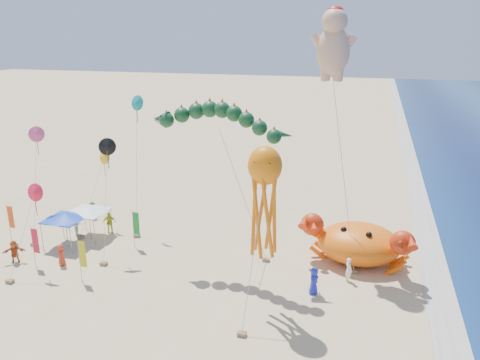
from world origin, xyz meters
name	(u,v)px	position (x,y,z in m)	size (l,w,h in m)	color
ground	(259,278)	(0.00, 0.00, 0.00)	(320.00, 320.00, 0.00)	#D1B784
foam_strip	(442,304)	(12.00, 0.00, 0.01)	(320.00, 320.00, 0.00)	silver
crab_inflatable	(359,242)	(6.52, 4.49, 1.61)	(8.32, 6.36, 3.65)	orange
dragon_kite	(218,124)	(-3.46, 1.49, 10.57)	(10.00, 2.57, 11.67)	#103B1D
cherub_kite	(334,42)	(3.71, 5.60, 15.91)	(4.04, 4.14, 18.31)	#DDA987
octopus_kite	(264,193)	(1.02, -3.29, 7.55)	(2.01, 4.45, 10.39)	orange
canopy_blue	(65,216)	(-16.41, 1.08, 2.44)	(3.18, 3.18, 2.71)	gray
canopy_white	(88,210)	(-15.50, 2.94, 2.44)	(3.18, 3.18, 2.71)	gray
feather_flags	(65,234)	(-14.88, -1.03, 2.01)	(11.09, 5.95, 3.20)	gray
beachgoers	(118,240)	(-11.83, 1.20, 0.88)	(25.49, 10.59, 1.87)	white
small_kites	(84,156)	(-15.00, 2.51, 7.19)	(8.95, 13.13, 11.59)	yellow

